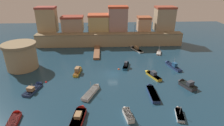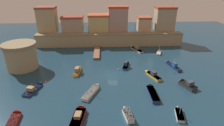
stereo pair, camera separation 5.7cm
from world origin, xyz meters
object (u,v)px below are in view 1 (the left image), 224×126
moored_boat_3 (93,90)px  mooring_buoy_1 (46,82)px  moored_boat_0 (152,74)px  moored_boat_11 (127,113)px  moored_boat_6 (78,70)px  moored_boat_9 (172,65)px  moored_boat_4 (152,91)px  moored_boat_1 (135,49)px  moored_boat_5 (35,87)px  moored_boat_8 (159,52)px  quay_lamp_0 (88,28)px  quay_lamp_1 (135,27)px  moored_boat_10 (186,84)px  fortress_tower (21,56)px  moored_boat_12 (126,64)px  moored_boat_7 (15,117)px  mooring_buoy_0 (119,69)px  moored_boat_2 (80,114)px

moored_boat_3 → mooring_buoy_1: bearing=91.4°
mooring_buoy_1 → moored_boat_0: bearing=4.3°
moored_boat_0 → moored_boat_11: 16.65m
moored_boat_6 → moored_boat_9: 25.80m
moored_boat_11 → mooring_buoy_1: size_ratio=9.46×
moored_boat_4 → moored_boat_11: size_ratio=1.62×
moored_boat_1 → moored_boat_4: size_ratio=0.99×
moored_boat_5 → moored_boat_8: size_ratio=1.44×
quay_lamp_0 → moored_boat_1: 18.09m
moored_boat_1 → moored_boat_9: 16.26m
quay_lamp_1 → moored_boat_5: (-26.67, -29.14, -6.49)m
moored_boat_4 → moored_boat_10: moored_boat_10 is taller
moored_boat_10 → moored_boat_8: bearing=-24.2°
fortress_tower → moored_boat_4: (32.22, -13.85, -3.26)m
quay_lamp_1 → moored_boat_12: size_ratio=0.56×
moored_boat_8 → moored_boat_7: bearing=151.5°
moored_boat_1 → mooring_buoy_0: bearing=132.5°
mooring_buoy_0 → moored_boat_2: bearing=-114.3°
moored_boat_0 → moored_boat_1: (-1.00, 19.64, -0.10)m
quay_lamp_1 → moored_boat_11: bearing=-100.7°
moored_boat_9 → mooring_buoy_0: bearing=79.5°
moored_boat_6 → moored_boat_8: moored_boat_8 is taller
moored_boat_4 → mooring_buoy_1: 24.51m
moored_boat_4 → moored_boat_12: bearing=15.2°
moored_boat_0 → moored_boat_9: moored_boat_9 is taller
quay_lamp_0 → moored_boat_4: quay_lamp_0 is taller
moored_boat_9 → moored_boat_11: (-14.92, -20.07, 0.05)m
moored_boat_6 → moored_boat_7: 19.77m
moored_boat_5 → mooring_buoy_1: moored_boat_5 is taller
quay_lamp_0 → moored_boat_4: bearing=-64.2°
moored_boat_3 → moored_boat_8: size_ratio=1.57×
moored_boat_2 → moored_boat_4: bearing=-56.6°
moored_boat_7 → moored_boat_6: bearing=-32.0°
quay_lamp_0 → moored_boat_12: (11.60, -18.01, -6.25)m
moored_boat_12 → mooring_buoy_0: moored_boat_12 is taller
moored_boat_0 → moored_boat_12: moored_boat_12 is taller
moored_boat_2 → moored_boat_9: (23.40, 19.96, -0.02)m
moored_boat_3 → moored_boat_12: size_ratio=1.17×
fortress_tower → moored_boat_7: size_ratio=1.82×
quay_lamp_0 → moored_boat_4: (15.42, -31.95, -6.31)m
quay_lamp_1 → moored_boat_5: 40.03m
moored_boat_6 → mooring_buoy_1: (-6.97, -5.14, -0.50)m
moored_boat_5 → mooring_buoy_1: bearing=-12.9°
moored_boat_2 → moored_boat_10: bearing=-60.2°
moored_boat_10 → moored_boat_0: bearing=27.0°
mooring_buoy_0 → moored_boat_6: bearing=-174.4°
moored_boat_5 → moored_boat_12: size_ratio=1.07×
moored_boat_6 → moored_boat_12: bearing=-68.8°
quay_lamp_0 → moored_boat_2: (0.82, -39.00, -6.23)m
moored_boat_5 → mooring_buoy_1: 3.14m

